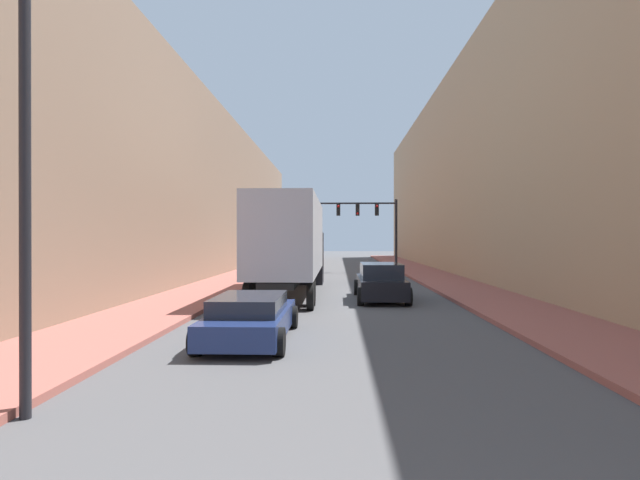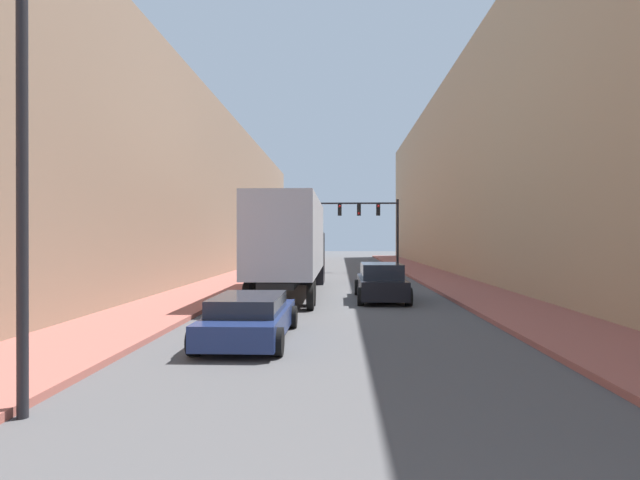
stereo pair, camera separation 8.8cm
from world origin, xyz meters
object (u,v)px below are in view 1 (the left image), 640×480
(traffic_signal_gantry, at_px, (374,220))
(street_lamp, at_px, (25,112))
(semi_truck, at_px, (292,242))
(suv_car, at_px, (380,282))
(sedan_car, at_px, (251,318))

(traffic_signal_gantry, xyz_separation_m, street_lamp, (-7.34, -31.66, 0.39))
(semi_truck, distance_m, suv_car, 4.82)
(traffic_signal_gantry, bearing_deg, sedan_car, -100.98)
(street_lamp, bearing_deg, suv_car, 65.83)
(sedan_car, distance_m, street_lamp, 7.18)
(suv_car, height_order, street_lamp, street_lamp)
(sedan_car, height_order, street_lamp, street_lamp)
(suv_car, relative_size, street_lamp, 0.71)
(semi_truck, xyz_separation_m, street_lamp, (-2.37, -16.27, 2.01))
(semi_truck, bearing_deg, traffic_signal_gantry, 72.12)
(suv_car, bearing_deg, traffic_signal_gantry, 86.66)
(traffic_signal_gantry, bearing_deg, suv_car, -93.34)
(suv_car, bearing_deg, street_lamp, -114.17)
(semi_truck, xyz_separation_m, suv_car, (3.94, -2.21, -1.67))
(suv_car, distance_m, street_lamp, 15.85)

